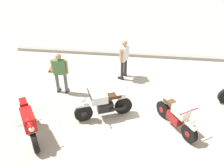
{
  "coord_description": "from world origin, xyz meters",
  "views": [
    {
      "loc": [
        -0.42,
        -7.01,
        5.8
      ],
      "look_at": [
        -1.35,
        0.63,
        0.75
      ],
      "focal_mm": 39.26,
      "sensor_mm": 36.0,
      "label": 1
    }
  ],
  "objects_px": {
    "person_in_white_shirt": "(124,57)",
    "traffic_cone": "(52,66)",
    "motorcycle_silver_cruiser": "(104,105)",
    "person_in_green_shirt": "(60,71)",
    "motorcycle_red_sportbike": "(29,122)",
    "motorcycle_cream_vintage": "(176,116)"
  },
  "relations": [
    {
      "from": "motorcycle_red_sportbike",
      "to": "traffic_cone",
      "type": "xyz_separation_m",
      "value": [
        -0.69,
        4.19,
        -0.33
      ]
    },
    {
      "from": "motorcycle_cream_vintage",
      "to": "person_in_green_shirt",
      "type": "relative_size",
      "value": 0.98
    },
    {
      "from": "traffic_cone",
      "to": "motorcycle_silver_cruiser",
      "type": "bearing_deg",
      "value": -45.55
    },
    {
      "from": "motorcycle_cream_vintage",
      "to": "motorcycle_red_sportbike",
      "type": "relative_size",
      "value": 0.99
    },
    {
      "from": "motorcycle_silver_cruiser",
      "to": "motorcycle_red_sportbike",
      "type": "bearing_deg",
      "value": 6.89
    },
    {
      "from": "motorcycle_cream_vintage",
      "to": "person_in_white_shirt",
      "type": "bearing_deg",
      "value": 179.74
    },
    {
      "from": "motorcycle_cream_vintage",
      "to": "person_in_white_shirt",
      "type": "distance_m",
      "value": 3.63
    },
    {
      "from": "motorcycle_silver_cruiser",
      "to": "person_in_white_shirt",
      "type": "height_order",
      "value": "person_in_white_shirt"
    },
    {
      "from": "motorcycle_silver_cruiser",
      "to": "person_in_green_shirt",
      "type": "height_order",
      "value": "person_in_green_shirt"
    },
    {
      "from": "motorcycle_red_sportbike",
      "to": "person_in_green_shirt",
      "type": "bearing_deg",
      "value": 140.65
    },
    {
      "from": "motorcycle_red_sportbike",
      "to": "person_in_white_shirt",
      "type": "bearing_deg",
      "value": 112.95
    },
    {
      "from": "person_in_white_shirt",
      "to": "motorcycle_silver_cruiser",
      "type": "bearing_deg",
      "value": 99.86
    },
    {
      "from": "person_in_white_shirt",
      "to": "traffic_cone",
      "type": "distance_m",
      "value": 3.45
    },
    {
      "from": "motorcycle_red_sportbike",
      "to": "motorcycle_silver_cruiser",
      "type": "relative_size",
      "value": 0.88
    },
    {
      "from": "person_in_white_shirt",
      "to": "traffic_cone",
      "type": "relative_size",
      "value": 3.37
    },
    {
      "from": "person_in_white_shirt",
      "to": "person_in_green_shirt",
      "type": "xyz_separation_m",
      "value": [
        -2.39,
        -1.43,
        -0.03
      ]
    },
    {
      "from": "person_in_green_shirt",
      "to": "traffic_cone",
      "type": "distance_m",
      "value": 2.03
    },
    {
      "from": "motorcycle_silver_cruiser",
      "to": "person_in_green_shirt",
      "type": "distance_m",
      "value": 2.38
    },
    {
      "from": "motorcycle_red_sportbike",
      "to": "motorcycle_silver_cruiser",
      "type": "bearing_deg",
      "value": 86.28
    },
    {
      "from": "motorcycle_red_sportbike",
      "to": "motorcycle_cream_vintage",
      "type": "bearing_deg",
      "value": 68.79
    },
    {
      "from": "person_in_white_shirt",
      "to": "motorcycle_cream_vintage",
      "type": "bearing_deg",
      "value": 142.9
    },
    {
      "from": "motorcycle_cream_vintage",
      "to": "motorcycle_red_sportbike",
      "type": "xyz_separation_m",
      "value": [
        -4.64,
        -1.0,
        0.11
      ]
    }
  ]
}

